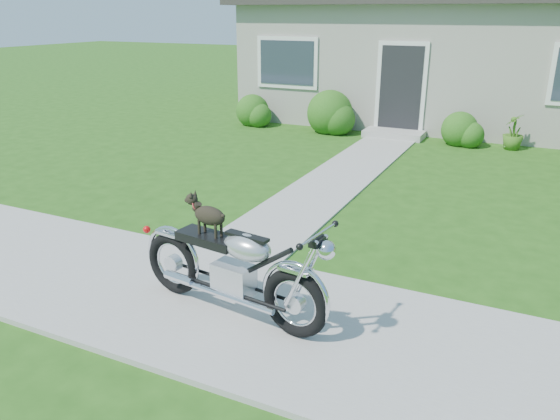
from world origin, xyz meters
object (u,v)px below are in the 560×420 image
object	(u,v)px
potted_plant_right	(514,132)
motorcycle_with_dog	(233,267)
potted_plant_left	(326,114)
house	(487,39)

from	to	relation	value
potted_plant_right	motorcycle_with_dog	world-z (taller)	motorcycle_with_dog
potted_plant_left	motorcycle_with_dog	world-z (taller)	motorcycle_with_dog
house	potted_plant_left	distance (m)	5.02
potted_plant_right	motorcycle_with_dog	bearing A→B (deg)	-102.62
house	potted_plant_right	bearing A→B (deg)	-71.72
potted_plant_left	motorcycle_with_dog	bearing A→B (deg)	-74.48
house	motorcycle_with_dog	distance (m)	12.26
house	potted_plant_left	size ratio (longest dim) A/B	14.71
potted_plant_right	motorcycle_with_dog	xyz separation A→B (m)	(-1.94, -8.68, 0.16)
potted_plant_left	house	bearing A→B (deg)	46.96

